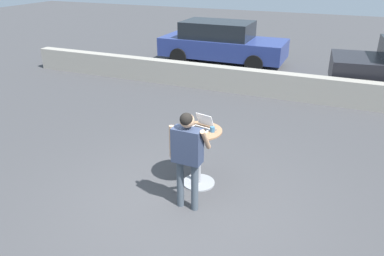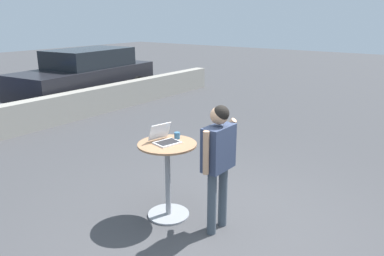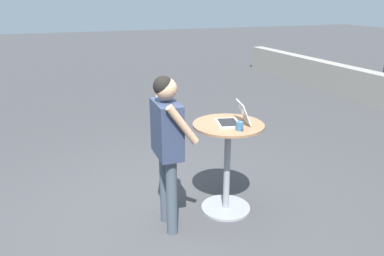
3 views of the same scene
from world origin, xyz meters
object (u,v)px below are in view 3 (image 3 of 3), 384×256
object	(u,v)px
cafe_table	(227,158)
laptop	(234,119)
standing_person	(167,136)
coffee_mug	(240,126)

from	to	relation	value
cafe_table	laptop	distance (m)	0.44
standing_person	coffee_mug	bearing A→B (deg)	79.93
laptop	coffee_mug	size ratio (longest dim) A/B	3.59
laptop	coffee_mug	world-z (taller)	laptop
cafe_table	coffee_mug	bearing A→B (deg)	3.47
laptop	coffee_mug	bearing A→B (deg)	-10.58
laptop	standing_person	world-z (taller)	standing_person
laptop	standing_person	size ratio (longest dim) A/B	0.24
standing_person	cafe_table	bearing A→B (deg)	97.67
cafe_table	coffee_mug	world-z (taller)	coffee_mug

